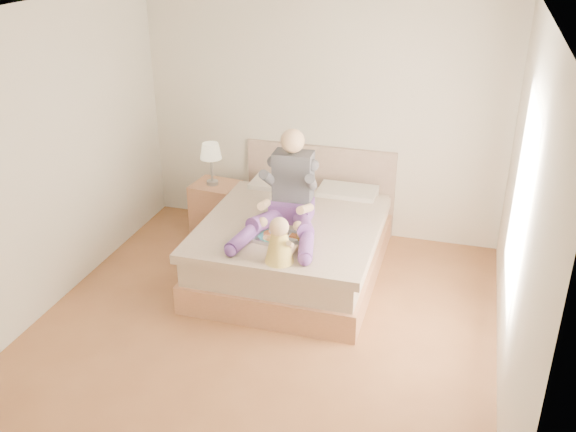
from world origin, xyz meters
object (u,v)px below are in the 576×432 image
(nightstand, at_px, (216,208))
(tray, at_px, (281,236))
(adult, at_px, (288,198))
(bed, at_px, (296,241))
(baby, at_px, (280,244))

(nightstand, bearing_deg, tray, -38.90)
(nightstand, distance_m, adult, 1.46)
(nightstand, height_order, adult, adult)
(bed, xyz_separation_m, tray, (0.00, -0.55, 0.32))
(adult, xyz_separation_m, tray, (0.02, -0.32, -0.25))
(bed, xyz_separation_m, nightstand, (-1.10, 0.55, -0.02))
(nightstand, height_order, tray, tray)
(bed, relative_size, baby, 5.22)
(bed, relative_size, adult, 1.93)
(tray, height_order, baby, baby)
(bed, bearing_deg, baby, -83.03)
(adult, bearing_deg, tray, -88.18)
(bed, height_order, tray, bed)
(bed, bearing_deg, tray, -89.58)
(bed, distance_m, baby, 1.06)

